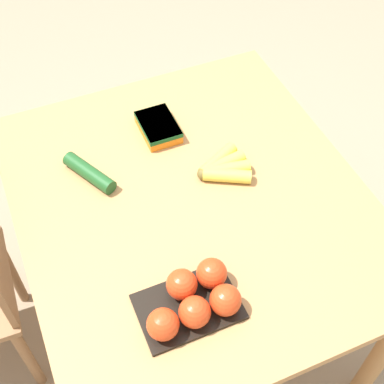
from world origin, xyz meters
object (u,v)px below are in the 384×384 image
banana_bunch (223,168)px  carrot_bag (158,126)px  tomato_pack (194,300)px  cucumber_near (89,173)px

banana_bunch → carrot_bag: carrot_bag is taller
banana_bunch → tomato_pack: (-0.38, 0.25, 0.02)m
banana_bunch → cucumber_near: 0.39m
cucumber_near → banana_bunch: bearing=-109.9°
tomato_pack → cucumber_near: tomato_pack is taller
tomato_pack → carrot_bag: 0.63m
carrot_bag → cucumber_near: bearing=111.9°
carrot_bag → banana_bunch: bearing=-154.2°
banana_bunch → cucumber_near: bearing=70.1°
cucumber_near → tomato_pack: bearing=-167.1°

